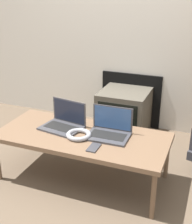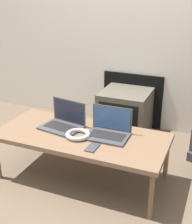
% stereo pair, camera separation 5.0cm
% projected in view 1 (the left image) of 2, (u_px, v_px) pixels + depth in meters
% --- Properties ---
extents(ground_plane, '(14.00, 14.00, 0.00)m').
position_uv_depth(ground_plane, '(61.00, 206.00, 2.29)').
color(ground_plane, brown).
extents(wall_back, '(7.00, 0.08, 2.60)m').
position_uv_depth(wall_back, '(130.00, 8.00, 3.20)').
color(wall_back, beige).
rests_on(wall_back, ground_plane).
extents(table, '(1.37, 0.62, 0.41)m').
position_uv_depth(table, '(82.00, 138.00, 2.49)').
color(table, brown).
rests_on(table, ground_plane).
extents(laptop_left, '(0.36, 0.29, 0.22)m').
position_uv_depth(laptop_left, '(64.00, 122.00, 2.59)').
color(laptop_left, '#38383D').
rests_on(laptop_left, table).
extents(laptop_right, '(0.33, 0.25, 0.22)m').
position_uv_depth(laptop_right, '(110.00, 130.00, 2.46)').
color(laptop_right, '#38383D').
rests_on(laptop_right, table).
extents(headphones, '(0.20, 0.20, 0.04)m').
position_uv_depth(headphones, '(79.00, 135.00, 2.44)').
color(headphones, gray).
rests_on(headphones, table).
extents(phone, '(0.07, 0.14, 0.01)m').
position_uv_depth(phone, '(94.00, 148.00, 2.28)').
color(phone, '#333338').
rests_on(phone, table).
extents(tv, '(0.50, 0.50, 0.48)m').
position_uv_depth(tv, '(124.00, 113.00, 3.33)').
color(tv, '#4C473D').
rests_on(tv, ground_plane).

